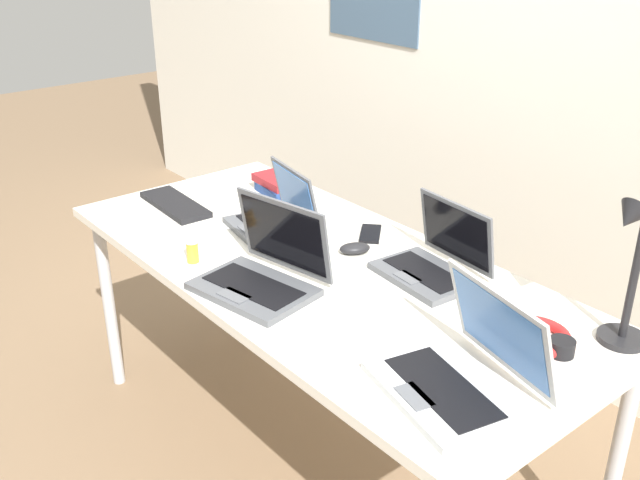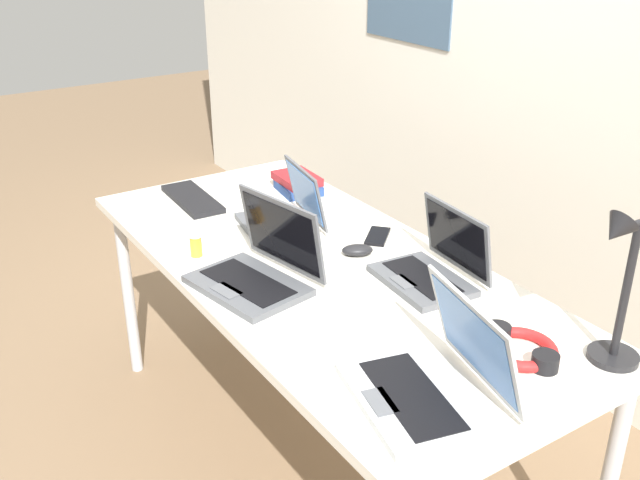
# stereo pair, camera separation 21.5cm
# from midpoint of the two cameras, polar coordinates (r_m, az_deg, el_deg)

# --- Properties ---
(ground_plane) EXTENTS (12.00, 12.00, 0.00)m
(ground_plane) POSITION_cam_midpoint_polar(r_m,az_deg,el_deg) (2.61, 2.47, -16.62)
(ground_plane) COLOR #7A6047
(wall_back) EXTENTS (6.00, 0.13, 2.60)m
(wall_back) POSITION_cam_midpoint_polar(r_m,az_deg,el_deg) (2.78, 22.40, 14.28)
(wall_back) COLOR silver
(wall_back) RESTS_ON ground_plane
(desk) EXTENTS (1.80, 0.80, 0.74)m
(desk) POSITION_cam_midpoint_polar(r_m,az_deg,el_deg) (2.22, 2.79, -3.27)
(desk) COLOR silver
(desk) RESTS_ON ground_plane
(desk_lamp) EXTENTS (0.12, 0.18, 0.40)m
(desk_lamp) POSITION_cam_midpoint_polar(r_m,az_deg,el_deg) (1.81, 25.43, -3.65)
(desk_lamp) COLOR black
(desk_lamp) RESTS_ON desk
(laptop_front_right) EXTENTS (0.31, 0.26, 0.21)m
(laptop_front_right) POSITION_cam_midpoint_polar(r_m,az_deg,el_deg) (2.12, 11.69, -2.16)
(laptop_front_right) COLOR #515459
(laptop_front_right) RESTS_ON desk
(laptop_center) EXTENTS (0.39, 0.36, 0.24)m
(laptop_center) POSITION_cam_midpoint_polar(r_m,az_deg,el_deg) (1.64, 12.44, -10.76)
(laptop_center) COLOR #B7BABC
(laptop_center) RESTS_ON desk
(laptop_front_left) EXTENTS (0.31, 0.28, 0.21)m
(laptop_front_left) POSITION_cam_midpoint_polar(r_m,az_deg,el_deg) (2.42, -0.33, 1.86)
(laptop_front_left) COLOR #515459
(laptop_front_left) RESTS_ON desk
(laptop_near_lamp) EXTENTS (0.37, 0.32, 0.24)m
(laptop_near_lamp) POSITION_cam_midpoint_polar(r_m,az_deg,el_deg) (2.05, -1.88, -2.34)
(laptop_near_lamp) COLOR #515459
(laptop_near_lamp) RESTS_ON desk
(external_keyboard) EXTENTS (0.33, 0.13, 0.02)m
(external_keyboard) POSITION_cam_midpoint_polar(r_m,az_deg,el_deg) (2.67, -7.68, 3.16)
(external_keyboard) COLOR black
(external_keyboard) RESTS_ON desk
(computer_mouse) EXTENTS (0.09, 0.11, 0.03)m
(computer_mouse) POSITION_cam_midpoint_polar(r_m,az_deg,el_deg) (2.25, 5.69, -0.86)
(computer_mouse) COLOR black
(computer_mouse) RESTS_ON desk
(cell_phone) EXTENTS (0.14, 0.14, 0.01)m
(cell_phone) POSITION_cam_midpoint_polar(r_m,az_deg,el_deg) (2.37, 7.12, 0.24)
(cell_phone) COLOR black
(cell_phone) RESTS_ON desk
(headphones) EXTENTS (0.21, 0.18, 0.04)m
(headphones) POSITION_cam_midpoint_polar(r_m,az_deg,el_deg) (1.86, 18.66, -8.12)
(headphones) COLOR red
(headphones) RESTS_ON desk
(pill_bottle) EXTENTS (0.04, 0.04, 0.08)m
(pill_bottle) POSITION_cam_midpoint_polar(r_m,az_deg,el_deg) (2.24, -6.98, -0.35)
(pill_bottle) COLOR gold
(pill_bottle) RESTS_ON desk
(book_stack) EXTENTS (0.20, 0.16, 0.06)m
(book_stack) POSITION_cam_midpoint_polar(r_m,az_deg,el_deg) (2.73, 0.51, 4.40)
(book_stack) COLOR navy
(book_stack) RESTS_ON desk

